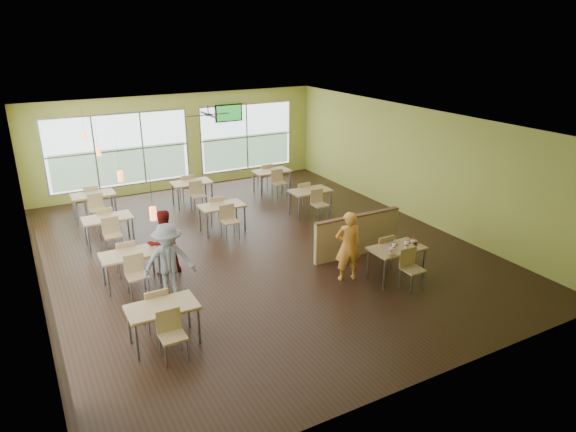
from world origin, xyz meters
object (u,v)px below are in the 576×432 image
object	(u,v)px
man_plaid	(348,246)
food_basket	(413,241)
half_wall_divider	(357,235)
main_table	(396,252)

from	to	relation	value
man_plaid	food_basket	xyz separation A→B (m)	(1.44, -0.45, -0.02)
half_wall_divider	man_plaid	world-z (taller)	man_plaid
main_table	half_wall_divider	xyz separation A→B (m)	(0.00, 1.45, -0.11)
main_table	half_wall_divider	bearing A→B (deg)	90.00
main_table	food_basket	size ratio (longest dim) A/B	6.58
main_table	half_wall_divider	world-z (taller)	half_wall_divider
main_table	food_basket	xyz separation A→B (m)	(0.47, 0.03, 0.15)
man_plaid	food_basket	distance (m)	1.51
half_wall_divider	food_basket	world-z (taller)	half_wall_divider
half_wall_divider	food_basket	size ratio (longest dim) A/B	10.40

